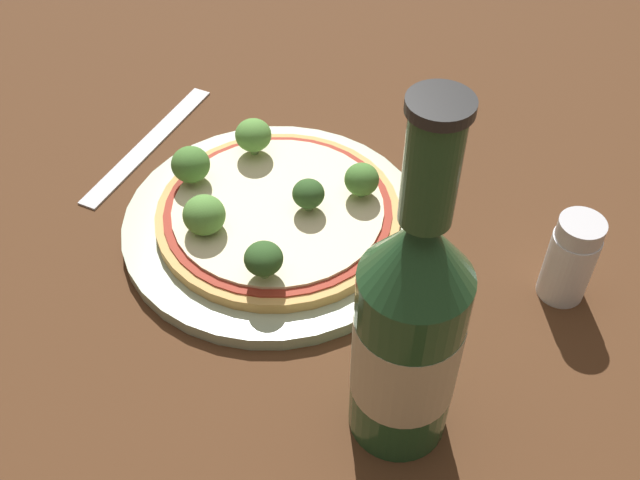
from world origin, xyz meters
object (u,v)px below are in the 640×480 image
beer_bottle (408,332)px  fork (145,145)px  pepper_shaker (570,259)px  pizza (278,212)px

beer_bottle → fork: 0.37m
beer_bottle → pepper_shaker: beer_bottle is taller
beer_bottle → pepper_shaker: (0.03, 0.17, -0.06)m
pizza → pepper_shaker: 0.23m
pizza → pepper_shaker: bearing=22.3°
pizza → beer_bottle: size_ratio=0.77×
pizza → fork: (-0.17, 0.00, -0.02)m
pepper_shaker → beer_bottle: bearing=-100.8°
beer_bottle → pizza: bearing=155.0°
pepper_shaker → fork: pepper_shaker is taller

